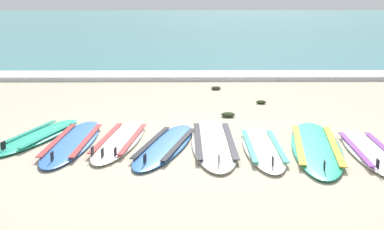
{
  "coord_description": "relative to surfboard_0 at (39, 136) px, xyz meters",
  "views": [
    {
      "loc": [
        -0.13,
        -6.33,
        2.02
      ],
      "look_at": [
        -0.07,
        0.87,
        0.25
      ],
      "focal_mm": 45.26,
      "sensor_mm": 36.0,
      "label": 1
    }
  ],
  "objects": [
    {
      "name": "surfboard_2",
      "position": [
        1.22,
        -0.23,
        0.0
      ],
      "size": [
        0.79,
        2.21,
        0.18
      ],
      "color": "white",
      "rests_on": "ground"
    },
    {
      "name": "seaweed_clump_mid_sand",
      "position": [
        2.81,
        3.78,
        0.0
      ],
      "size": [
        0.22,
        0.17,
        0.08
      ],
      "primitive_type": "ellipsoid",
      "color": "#2D381E",
      "rests_on": "ground"
    },
    {
      "name": "surfboard_6",
      "position": [
        3.93,
        -0.55,
        -0.0
      ],
      "size": [
        1.06,
        2.66,
        0.18
      ],
      "color": "#2DB793",
      "rests_on": "ground"
    },
    {
      "name": "sea",
      "position": [
        2.32,
        34.84,
        0.01
      ],
      "size": [
        80.0,
        60.0,
        0.1
      ],
      "primitive_type": "cube",
      "color": "teal",
      "rests_on": "ground"
    },
    {
      "name": "seaweed_clump_near_shoreline",
      "position": [
        2.88,
        1.27,
        0.0
      ],
      "size": [
        0.24,
        0.19,
        0.08
      ],
      "primitive_type": "ellipsoid",
      "color": "#2D381E",
      "rests_on": "ground"
    },
    {
      "name": "seaweed_clump_by_the_boards",
      "position": [
        3.6,
        2.32,
        -0.0
      ],
      "size": [
        0.19,
        0.15,
        0.07
      ],
      "primitive_type": "ellipsoid",
      "color": "#2D381E",
      "rests_on": "ground"
    },
    {
      "name": "surfboard_1",
      "position": [
        0.56,
        -0.3,
        -0.0
      ],
      "size": [
        0.67,
        2.3,
        0.18
      ],
      "color": "#3875CC",
      "rests_on": "ground"
    },
    {
      "name": "ground_plane",
      "position": [
        2.32,
        -0.48,
        -0.04
      ],
      "size": [
        80.0,
        80.0,
        0.0
      ],
      "primitive_type": "plane",
      "color": "#B7AD93"
    },
    {
      "name": "surfboard_4",
      "position": [
        2.55,
        -0.34,
        -0.0
      ],
      "size": [
        0.64,
        2.5,
        0.18
      ],
      "color": "white",
      "rests_on": "ground"
    },
    {
      "name": "surfboard_7",
      "position": [
        4.58,
        -0.75,
        0.0
      ],
      "size": [
        0.64,
        2.14,
        0.18
      ],
      "color": "white",
      "rests_on": "ground"
    },
    {
      "name": "wave_foam_strip",
      "position": [
        2.32,
        5.39,
        0.02
      ],
      "size": [
        80.0,
        1.09,
        0.11
      ],
      "primitive_type": "cube",
      "color": "white",
      "rests_on": "ground"
    },
    {
      "name": "surfboard_5",
      "position": [
        3.2,
        -0.59,
        -0.0
      ],
      "size": [
        0.54,
        2.07,
        0.18
      ],
      "color": "silver",
      "rests_on": "ground"
    },
    {
      "name": "surfboard_0",
      "position": [
        0.0,
        0.0,
        0.0
      ],
      "size": [
        1.07,
        2.08,
        0.18
      ],
      "color": "#2DB793",
      "rests_on": "ground"
    },
    {
      "name": "surfboard_3",
      "position": [
        1.87,
        -0.47,
        -0.0
      ],
      "size": [
        1.06,
        2.24,
        0.18
      ],
      "color": "#3875CC",
      "rests_on": "ground"
    }
  ]
}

